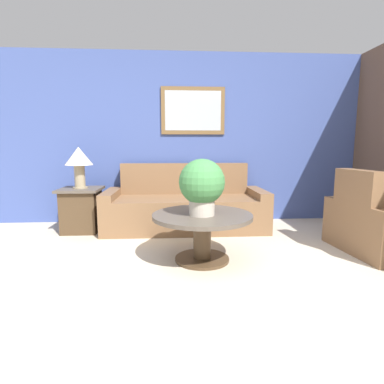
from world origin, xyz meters
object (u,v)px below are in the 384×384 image
(couch_main, at_px, (185,208))
(coffee_table, at_px, (202,227))
(armchair, at_px, (384,226))
(side_table, at_px, (82,209))
(table_lamp, at_px, (79,160))
(potted_plant_on_table, at_px, (202,184))

(couch_main, bearing_deg, coffee_table, -84.51)
(armchair, height_order, side_table, armchair)
(table_lamp, distance_m, potted_plant_on_table, 2.02)
(armchair, relative_size, table_lamp, 1.85)
(side_table, height_order, potted_plant_on_table, potted_plant_on_table)
(couch_main, bearing_deg, table_lamp, -177.34)
(armchair, xyz_separation_m, side_table, (-3.65, 1.06, 0.02))
(coffee_table, xyz_separation_m, potted_plant_on_table, (-0.01, -0.05, 0.45))
(armchair, distance_m, table_lamp, 3.87)
(coffee_table, bearing_deg, armchair, 4.15)
(couch_main, xyz_separation_m, table_lamp, (-1.46, -0.07, 0.70))
(couch_main, xyz_separation_m, armchair, (2.19, -1.13, -0.01))
(coffee_table, xyz_separation_m, side_table, (-1.58, 1.21, -0.05))
(coffee_table, bearing_deg, couch_main, 95.49)
(potted_plant_on_table, bearing_deg, coffee_table, 78.26)
(table_lamp, bearing_deg, armchair, -16.17)
(coffee_table, bearing_deg, side_table, 142.57)
(potted_plant_on_table, bearing_deg, side_table, 141.31)
(coffee_table, height_order, table_lamp, table_lamp)
(side_table, relative_size, potted_plant_on_table, 1.08)
(coffee_table, xyz_separation_m, table_lamp, (-1.58, 1.21, 0.65))
(side_table, xyz_separation_m, potted_plant_on_table, (1.57, -1.26, 0.49))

